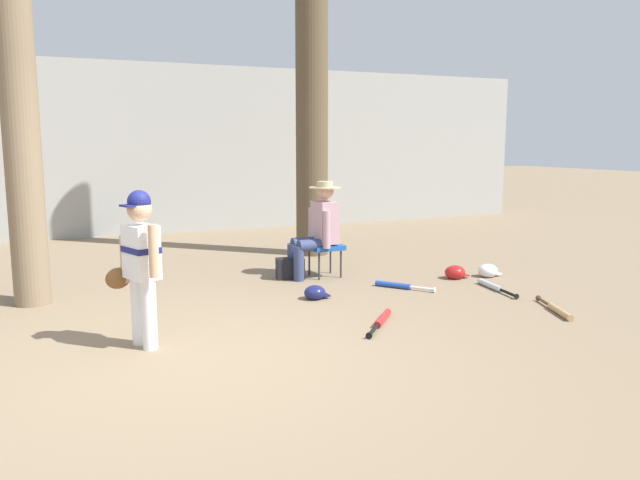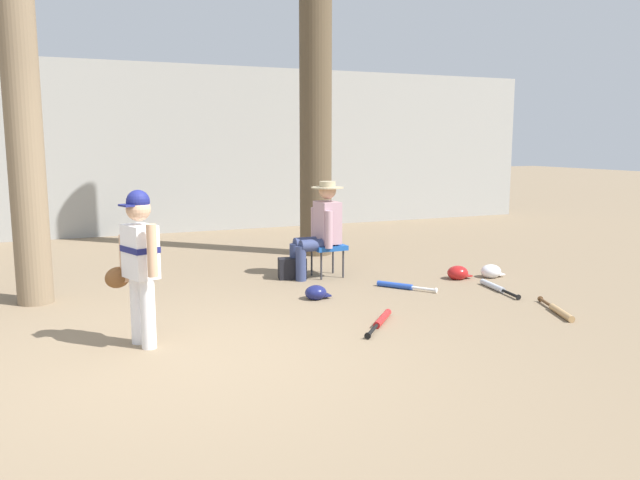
{
  "view_description": "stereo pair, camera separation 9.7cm",
  "coord_description": "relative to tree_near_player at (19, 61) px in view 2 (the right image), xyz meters",
  "views": [
    {
      "loc": [
        -0.95,
        -4.68,
        1.69
      ],
      "look_at": [
        1.51,
        0.84,
        0.75
      ],
      "focal_mm": 35.65,
      "sensor_mm": 36.0,
      "label": 1
    },
    {
      "loc": [
        -0.86,
        -4.72,
        1.69
      ],
      "look_at": [
        1.51,
        0.84,
        0.75
      ],
      "focal_mm": 35.65,
      "sensor_mm": 36.0,
      "label": 2
    }
  ],
  "objects": [
    {
      "name": "tree_near_player",
      "position": [
        0.0,
        0.0,
        0.0
      ],
      "size": [
        0.58,
        0.58,
        5.59
      ],
      "color": "#7F6B51",
      "rests_on": "ground"
    },
    {
      "name": "batting_helmet_navy",
      "position": [
        2.79,
        -1.02,
        -2.42
      ],
      "size": [
        0.28,
        0.22,
        0.16
      ],
      "color": "navy",
      "rests_on": "ground"
    },
    {
      "name": "folding_stool",
      "position": [
        3.37,
        -0.0,
        -2.12
      ],
      "size": [
        0.41,
        0.41,
        0.41
      ],
      "color": "#194C9E",
      "rests_on": "ground"
    },
    {
      "name": "bat_wood_tan",
      "position": [
        4.76,
        -2.53,
        -2.46
      ],
      "size": [
        0.35,
        0.77,
        0.07
      ],
      "color": "tan",
      "rests_on": "ground"
    },
    {
      "name": "seated_spectator",
      "position": [
        3.27,
        -0.0,
        -1.85
      ],
      "size": [
        0.67,
        0.53,
        1.2
      ],
      "color": "navy",
      "rests_on": "ground"
    },
    {
      "name": "bat_aluminum_silver",
      "position": [
        4.85,
        -1.43,
        -2.46
      ],
      "size": [
        0.19,
        0.81,
        0.07
      ],
      "color": "#B7BCC6",
      "rests_on": "ground"
    },
    {
      "name": "bat_red_barrel",
      "position": [
        2.99,
        -2.13,
        -2.46
      ],
      "size": [
        0.59,
        0.66,
        0.07
      ],
      "color": "red",
      "rests_on": "ground"
    },
    {
      "name": "young_ballplayer",
      "position": [
        0.84,
        -1.9,
        -1.74
      ],
      "size": [
        0.44,
        0.56,
        1.31
      ],
      "color": "white",
      "rests_on": "ground"
    },
    {
      "name": "batting_helmet_white",
      "position": [
        5.24,
        -0.86,
        -2.41
      ],
      "size": [
        0.3,
        0.23,
        0.18
      ],
      "color": "silver",
      "rests_on": "ground"
    },
    {
      "name": "bat_blue_youth",
      "position": [
        3.87,
        -0.95,
        -2.46
      ],
      "size": [
        0.48,
        0.62,
        0.07
      ],
      "color": "#2347AD",
      "rests_on": "ground"
    },
    {
      "name": "handbag_beside_stool",
      "position": [
        2.92,
        0.05,
        -2.36
      ],
      "size": [
        0.37,
        0.24,
        0.26
      ],
      "primitive_type": "cube",
      "rotation": [
        0.0,
        0.0,
        -0.2
      ],
      "color": "black",
      "rests_on": "ground"
    },
    {
      "name": "batting_helmet_red",
      "position": [
        4.8,
        -0.78,
        -2.41
      ],
      "size": [
        0.31,
        0.24,
        0.18
      ],
      "color": "#A81919",
      "rests_on": "ground"
    },
    {
      "name": "concrete_back_wall",
      "position": [
        1.06,
        4.83,
        -0.95
      ],
      "size": [
        18.0,
        0.36,
        3.09
      ],
      "primitive_type": "cube",
      "color": "#9E9E99",
      "rests_on": "ground"
    },
    {
      "name": "tree_behind_spectator",
      "position": [
        3.87,
        1.56,
        0.23
      ],
      "size": [
        0.62,
        0.62,
        6.03
      ],
      "color": "brown",
      "rests_on": "ground"
    },
    {
      "name": "ground_plane",
      "position": [
        1.06,
        -2.48,
        -2.49
      ],
      "size": [
        60.0,
        60.0,
        0.0
      ],
      "primitive_type": "plane",
      "color": "#7F6B51"
    }
  ]
}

